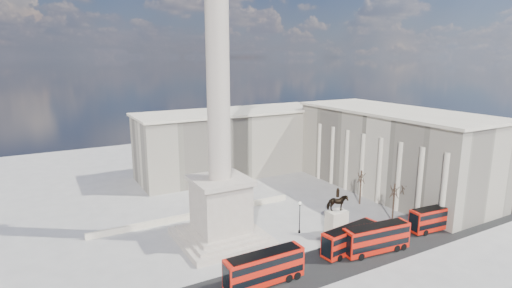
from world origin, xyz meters
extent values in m
plane|color=#A09C97|center=(0.00, 0.00, 0.00)|extent=(180.00, 180.00, 0.00)
cube|color=black|center=(5.00, -10.00, 0.00)|extent=(120.00, 9.00, 0.01)
cube|color=#B4A696|center=(0.00, 5.00, 0.50)|extent=(14.00, 14.00, 1.00)
cube|color=#B4A696|center=(0.00, 5.00, 1.25)|extent=(12.00, 12.00, 0.50)
cube|color=#B4A696|center=(0.00, 5.00, 1.75)|extent=(10.00, 10.00, 0.50)
cube|color=#B4A696|center=(0.00, 5.00, 6.00)|extent=(8.00, 8.00, 8.00)
cube|color=#B4A696|center=(0.00, 5.00, 10.40)|extent=(9.00, 9.00, 0.80)
cylinder|color=#B4A595|center=(0.00, 5.00, 27.80)|extent=(3.60, 3.60, 34.00)
cube|color=beige|center=(0.00, 16.00, 0.55)|extent=(40.00, 0.60, 1.10)
cube|color=#C0B69D|center=(45.00, 10.00, 9.00)|extent=(18.00, 45.00, 18.00)
cube|color=beige|center=(45.00, 10.00, 18.30)|extent=(19.00, 46.00, 0.60)
cube|color=#C0B69D|center=(20.00, 40.00, 8.00)|extent=(50.00, 16.00, 16.00)
cube|color=beige|center=(20.00, 40.00, 16.30)|extent=(51.00, 17.00, 0.60)
cube|color=red|center=(-0.48, -10.15, 2.44)|extent=(11.30, 2.57, 4.16)
cube|color=black|center=(-0.48, -10.15, 1.69)|extent=(10.84, 2.63, 0.92)
cube|color=black|center=(-0.48, -10.15, 3.54)|extent=(10.84, 2.63, 0.92)
cube|color=black|center=(-0.48, -10.15, 4.55)|extent=(10.17, 2.32, 0.06)
cylinder|color=black|center=(-4.21, -10.15, 0.56)|extent=(1.13, 2.69, 1.13)
cylinder|color=black|center=(2.68, -10.15, 0.56)|extent=(1.13, 2.69, 1.13)
cylinder|color=black|center=(4.03, -10.15, 0.56)|extent=(1.13, 2.69, 1.13)
cube|color=red|center=(15.79, -8.81, 2.26)|extent=(10.68, 3.64, 3.85)
cube|color=black|center=(15.79, -8.81, 1.57)|extent=(10.27, 3.65, 0.86)
cube|color=black|center=(15.79, -8.81, 3.28)|extent=(10.27, 3.65, 0.86)
cube|color=black|center=(15.79, -8.81, 4.22)|extent=(9.61, 3.27, 0.06)
cylinder|color=black|center=(12.36, -9.23, 0.52)|extent=(1.34, 2.61, 1.05)
cylinder|color=black|center=(18.70, -8.45, 0.52)|extent=(1.34, 2.61, 1.05)
cylinder|color=black|center=(19.94, -8.30, 0.52)|extent=(1.34, 2.61, 1.05)
cube|color=red|center=(19.35, -10.89, 2.42)|extent=(11.42, 3.74, 4.13)
cube|color=black|center=(19.35, -10.89, 1.68)|extent=(10.98, 3.75, 0.92)
cube|color=black|center=(19.35, -10.89, 3.52)|extent=(10.98, 3.75, 0.92)
cube|color=black|center=(19.35, -10.89, 4.52)|extent=(10.28, 3.36, 0.06)
cylinder|color=black|center=(15.67, -10.49, 0.56)|extent=(1.40, 2.77, 1.12)
cylinder|color=black|center=(22.48, -11.22, 0.56)|extent=(1.40, 2.77, 1.12)
cylinder|color=black|center=(23.81, -11.37, 0.56)|extent=(1.40, 2.77, 1.12)
cube|color=red|center=(34.81, -9.91, 2.27)|extent=(10.69, 3.34, 3.87)
cube|color=black|center=(34.81, -9.91, 1.58)|extent=(10.28, 3.36, 0.86)
cube|color=black|center=(34.81, -9.91, 3.30)|extent=(10.28, 3.36, 0.86)
cube|color=black|center=(34.81, -9.91, 4.24)|extent=(9.62, 3.00, 0.06)
cylinder|color=black|center=(31.36, -9.59, 0.53)|extent=(1.28, 2.60, 1.05)
cylinder|color=black|center=(37.74, -10.18, 0.53)|extent=(1.28, 2.60, 1.05)
cylinder|color=black|center=(39.00, -10.29, 0.53)|extent=(1.28, 2.60, 1.05)
cylinder|color=black|center=(13.00, 0.77, 0.22)|extent=(0.39, 0.39, 0.44)
cylinder|color=black|center=(13.00, 0.77, 2.64)|extent=(0.14, 0.14, 5.28)
cylinder|color=black|center=(13.00, 0.77, 5.19)|extent=(0.26, 0.26, 0.26)
sphere|color=silver|center=(13.00, 0.77, 5.50)|extent=(0.49, 0.49, 0.49)
cube|color=beige|center=(17.66, -3.43, 0.26)|extent=(4.20, 3.15, 0.52)
cube|color=beige|center=(17.66, -3.43, 2.31)|extent=(3.36, 2.31, 4.62)
imported|color=black|center=(17.66, -3.43, 6.04)|extent=(3.68, 2.63, 2.83)
cylinder|color=black|center=(17.66, -3.43, 7.75)|extent=(0.52, 0.52, 1.26)
sphere|color=black|center=(17.66, -3.43, 8.50)|extent=(0.38, 0.38, 0.38)
cylinder|color=#332319|center=(31.17, -3.49, 3.66)|extent=(0.29, 0.29, 7.32)
cylinder|color=#332319|center=(36.29, -1.46, 3.08)|extent=(0.28, 0.28, 6.16)
cylinder|color=#332319|center=(32.21, 6.18, 3.62)|extent=(0.31, 0.31, 7.24)
imported|color=black|center=(16.65, -3.35, 0.88)|extent=(0.69, 0.50, 1.75)
imported|color=black|center=(23.02, -6.50, 0.85)|extent=(0.99, 0.88, 1.71)
imported|color=black|center=(16.66, -6.50, 0.91)|extent=(0.91, 1.15, 1.82)
camera|label=1|loc=(-25.18, -52.03, 29.94)|focal=28.00mm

